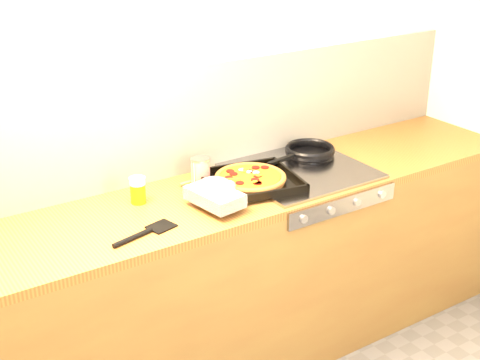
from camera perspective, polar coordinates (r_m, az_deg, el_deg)
room_shell at (r=3.05m, az=-4.76°, el=4.98°), size 3.20×3.20×3.20m
counter_run at (r=3.12m, az=-1.75°, el=-8.73°), size 3.20×0.62×0.90m
stovetop at (r=3.14m, az=5.16°, el=0.76°), size 0.60×0.56×0.02m
pizza_on_tray at (r=2.90m, az=-0.00°, el=-0.26°), size 0.57×0.45×0.07m
frying_pan at (r=3.29m, az=5.91°, el=2.43°), size 0.43×0.28×0.04m
tomato_can at (r=2.99m, az=-3.39°, el=0.78°), size 0.11×0.11×0.12m
juice_glass at (r=2.83m, az=-8.71°, el=-0.85°), size 0.07×0.07×0.11m
wooden_spoon at (r=3.07m, az=-2.34°, el=0.41°), size 0.30×0.05×0.02m
black_spatula at (r=2.59m, az=-8.13°, el=-4.49°), size 0.29×0.12×0.02m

